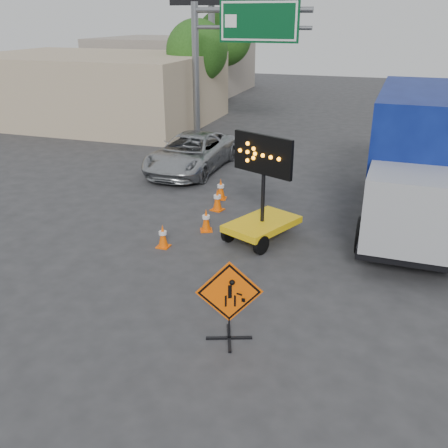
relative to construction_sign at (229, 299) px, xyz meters
The scene contains 14 objects.
ground 1.57m from the construction_sign, 145.27° to the right, with size 100.00×100.00×0.00m, color #2D2D30.
storefront_left_near 24.47m from the construction_sign, 127.92° to the left, with size 14.00×10.00×4.00m, color tan.
storefront_left_far 36.97m from the construction_sign, 115.71° to the left, with size 12.00×10.00×4.40m, color gray.
highway_gantry 18.55m from the construction_sign, 107.57° to the left, with size 6.18×0.38×6.90m.
tree_left_near 23.35m from the construction_sign, 112.98° to the left, with size 3.71×3.71×6.03m.
tree_left_far 31.17m from the construction_sign, 108.90° to the left, with size 4.10×4.10×6.66m.
construction_sign is the anchor object (origin of this frame).
arrow_board 5.05m from the construction_sign, 97.09° to the left, with size 2.12×2.57×3.16m.
pickup_truck 12.23m from the construction_sign, 115.73° to the left, with size 2.55×5.53×1.54m, color #A7AAAE.
box_truck 8.76m from the construction_sign, 66.19° to the left, with size 2.88×8.64×4.09m.
cone_a 4.84m from the construction_sign, 131.41° to the left, with size 0.36×0.36×0.69m.
cone_b 5.67m from the construction_sign, 115.35° to the left, with size 0.48×0.48×0.72m.
cone_c 7.39m from the construction_sign, 111.25° to the left, with size 0.47×0.47×0.77m.
cone_d 8.52m from the construction_sign, 110.17° to the left, with size 0.45×0.45×0.77m.
Camera 1 is at (3.67, -7.44, 6.17)m, focal length 40.00 mm.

